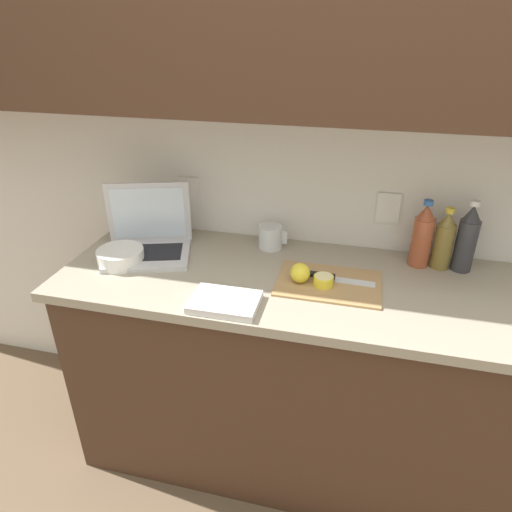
{
  "coord_description": "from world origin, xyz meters",
  "views": [
    {
      "loc": [
        -0.01,
        -1.4,
        1.71
      ],
      "look_at": [
        -0.35,
        -0.01,
        0.96
      ],
      "focal_mm": 32.0,
      "sensor_mm": 36.0,
      "label": 1
    }
  ],
  "objects_px": {
    "laptop": "(148,237)",
    "lemon_whole_beside": "(300,273)",
    "lemon_half_cut": "(323,280)",
    "bowl_white": "(121,257)",
    "cutting_board": "(329,283)",
    "bottle_green_soda": "(467,239)",
    "bottle_oil_tall": "(444,241)",
    "bottle_water_clear": "(422,236)",
    "measuring_cup": "(271,237)",
    "knife": "(327,276)"
  },
  "relations": [
    {
      "from": "lemon_half_cut",
      "to": "bottle_oil_tall",
      "type": "height_order",
      "value": "bottle_oil_tall"
    },
    {
      "from": "laptop",
      "to": "bottle_water_clear",
      "type": "height_order",
      "value": "laptop"
    },
    {
      "from": "laptop",
      "to": "bottle_water_clear",
      "type": "relative_size",
      "value": 1.49
    },
    {
      "from": "lemon_half_cut",
      "to": "lemon_whole_beside",
      "type": "relative_size",
      "value": 0.99
    },
    {
      "from": "bottle_oil_tall",
      "to": "measuring_cup",
      "type": "relative_size",
      "value": 2.04
    },
    {
      "from": "laptop",
      "to": "bottle_oil_tall",
      "type": "xyz_separation_m",
      "value": [
        1.11,
        0.14,
        0.05
      ]
    },
    {
      "from": "bottle_oil_tall",
      "to": "measuring_cup",
      "type": "height_order",
      "value": "bottle_oil_tall"
    },
    {
      "from": "bottle_oil_tall",
      "to": "bottle_water_clear",
      "type": "xyz_separation_m",
      "value": [
        -0.08,
        0.0,
        0.01
      ]
    },
    {
      "from": "bowl_white",
      "to": "lemon_half_cut",
      "type": "bearing_deg",
      "value": 0.96
    },
    {
      "from": "bottle_water_clear",
      "to": "lemon_whole_beside",
      "type": "bearing_deg",
      "value": -149.15
    },
    {
      "from": "cutting_board",
      "to": "bottle_green_soda",
      "type": "relative_size",
      "value": 1.33
    },
    {
      "from": "laptop",
      "to": "bottle_green_soda",
      "type": "height_order",
      "value": "bottle_green_soda"
    },
    {
      "from": "laptop",
      "to": "cutting_board",
      "type": "bearing_deg",
      "value": -24.45
    },
    {
      "from": "lemon_whole_beside",
      "to": "bottle_green_soda",
      "type": "distance_m",
      "value": 0.62
    },
    {
      "from": "lemon_whole_beside",
      "to": "bowl_white",
      "type": "bearing_deg",
      "value": -178.63
    },
    {
      "from": "knife",
      "to": "bowl_white",
      "type": "relative_size",
      "value": 1.44
    },
    {
      "from": "lemon_whole_beside",
      "to": "bowl_white",
      "type": "height_order",
      "value": "lemon_whole_beside"
    },
    {
      "from": "cutting_board",
      "to": "bottle_oil_tall",
      "type": "bearing_deg",
      "value": 30.22
    },
    {
      "from": "cutting_board",
      "to": "lemon_half_cut",
      "type": "bearing_deg",
      "value": -126.84
    },
    {
      "from": "bottle_green_soda",
      "to": "measuring_cup",
      "type": "height_order",
      "value": "bottle_green_soda"
    },
    {
      "from": "bowl_white",
      "to": "bottle_oil_tall",
      "type": "bearing_deg",
      "value": 12.62
    },
    {
      "from": "cutting_board",
      "to": "bowl_white",
      "type": "relative_size",
      "value": 2.07
    },
    {
      "from": "cutting_board",
      "to": "lemon_whole_beside",
      "type": "bearing_deg",
      "value": -168.77
    },
    {
      "from": "cutting_board",
      "to": "lemon_half_cut",
      "type": "relative_size",
      "value": 5.24
    },
    {
      "from": "cutting_board",
      "to": "lemon_half_cut",
      "type": "height_order",
      "value": "lemon_half_cut"
    },
    {
      "from": "bottle_green_soda",
      "to": "measuring_cup",
      "type": "distance_m",
      "value": 0.73
    },
    {
      "from": "lemon_whole_beside",
      "to": "bottle_water_clear",
      "type": "height_order",
      "value": "bottle_water_clear"
    },
    {
      "from": "lemon_whole_beside",
      "to": "laptop",
      "type": "bearing_deg",
      "value": 170.71
    },
    {
      "from": "lemon_whole_beside",
      "to": "bottle_water_clear",
      "type": "xyz_separation_m",
      "value": [
        0.41,
        0.25,
        0.08
      ]
    },
    {
      "from": "knife",
      "to": "bottle_water_clear",
      "type": "bearing_deg",
      "value": 34.73
    },
    {
      "from": "knife",
      "to": "bottle_green_soda",
      "type": "distance_m",
      "value": 0.52
    },
    {
      "from": "bottle_green_soda",
      "to": "bottle_water_clear",
      "type": "relative_size",
      "value": 1.05
    },
    {
      "from": "laptop",
      "to": "lemon_whole_beside",
      "type": "relative_size",
      "value": 5.53
    },
    {
      "from": "lemon_half_cut",
      "to": "bowl_white",
      "type": "bearing_deg",
      "value": -179.04
    },
    {
      "from": "bottle_green_soda",
      "to": "bottle_water_clear",
      "type": "height_order",
      "value": "bottle_green_soda"
    },
    {
      "from": "cutting_board",
      "to": "bottle_oil_tall",
      "type": "height_order",
      "value": "bottle_oil_tall"
    },
    {
      "from": "knife",
      "to": "bottle_oil_tall",
      "type": "bearing_deg",
      "value": 29.45
    },
    {
      "from": "measuring_cup",
      "to": "bottle_green_soda",
      "type": "bearing_deg",
      "value": -0.57
    },
    {
      "from": "knife",
      "to": "bottle_green_soda",
      "type": "xyz_separation_m",
      "value": [
        0.47,
        0.2,
        0.11
      ]
    },
    {
      "from": "laptop",
      "to": "bowl_white",
      "type": "bearing_deg",
      "value": -135.44
    },
    {
      "from": "knife",
      "to": "measuring_cup",
      "type": "distance_m",
      "value": 0.33
    },
    {
      "from": "knife",
      "to": "bottle_green_soda",
      "type": "relative_size",
      "value": 0.93
    },
    {
      "from": "lemon_half_cut",
      "to": "bottle_green_soda",
      "type": "height_order",
      "value": "bottle_green_soda"
    },
    {
      "from": "cutting_board",
      "to": "bottle_oil_tall",
      "type": "relative_size",
      "value": 1.53
    },
    {
      "from": "knife",
      "to": "lemon_whole_beside",
      "type": "relative_size",
      "value": 3.6
    },
    {
      "from": "bottle_water_clear",
      "to": "bowl_white",
      "type": "bearing_deg",
      "value": -166.53
    },
    {
      "from": "lemon_half_cut",
      "to": "lemon_whole_beside",
      "type": "xyz_separation_m",
      "value": [
        -0.08,
        0.0,
        0.02
      ]
    },
    {
      "from": "laptop",
      "to": "bottle_oil_tall",
      "type": "height_order",
      "value": "laptop"
    },
    {
      "from": "bottle_water_clear",
      "to": "measuring_cup",
      "type": "xyz_separation_m",
      "value": [
        -0.57,
        0.01,
        -0.07
      ]
    },
    {
      "from": "knife",
      "to": "bottle_green_soda",
      "type": "height_order",
      "value": "bottle_green_soda"
    }
  ]
}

